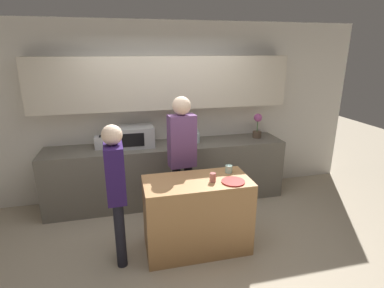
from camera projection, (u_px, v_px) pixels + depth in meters
ground_plane at (188, 255)px, 3.49m from camera, size 14.00×14.00×0.00m
back_wall at (164, 101)px, 4.57m from camera, size 6.40×0.40×2.70m
back_counter at (168, 173)px, 4.64m from camera, size 3.60×0.62×0.92m
kitchen_island at (197, 215)px, 3.50m from camera, size 1.21×0.60×0.88m
microwave at (136, 136)px, 4.40m from camera, size 0.52×0.39×0.30m
toaster at (104, 142)px, 4.32m from camera, size 0.26×0.16×0.18m
potted_plant at (257, 126)px, 4.82m from camera, size 0.14×0.14×0.40m
bottle_0 at (185, 137)px, 4.46m from camera, size 0.08×0.08×0.33m
bottle_1 at (191, 135)px, 4.59m from camera, size 0.07×0.07×0.30m
bottle_2 at (198, 138)px, 4.57m from camera, size 0.06×0.06×0.22m
plate_on_island at (233, 182)px, 3.31m from camera, size 0.26×0.26×0.01m
cup_0 at (229, 169)px, 3.56m from camera, size 0.08×0.08×0.09m
cup_1 at (213, 177)px, 3.31m from camera, size 0.07×0.07×0.10m
person_left at (116, 185)px, 3.12m from camera, size 0.21×0.35×1.58m
person_center at (182, 151)px, 3.82m from camera, size 0.36×0.23×1.75m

